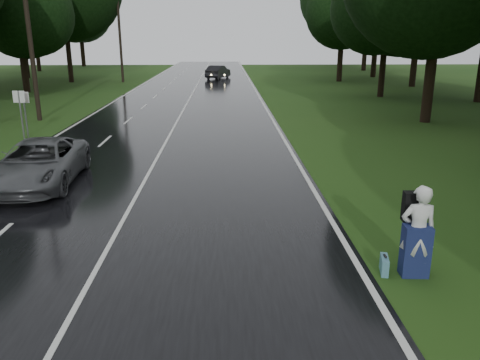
% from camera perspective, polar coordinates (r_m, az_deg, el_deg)
% --- Properties ---
extents(ground, '(160.00, 160.00, 0.00)m').
position_cam_1_polar(ground, '(10.77, -17.34, -11.44)').
color(ground, '#244514').
rests_on(ground, ground).
extents(road, '(12.00, 140.00, 0.04)m').
position_cam_1_polar(road, '(29.69, -7.42, 7.06)').
color(road, black).
rests_on(road, ground).
extents(lane_center, '(0.12, 140.00, 0.01)m').
position_cam_1_polar(lane_center, '(29.68, -7.42, 7.10)').
color(lane_center, silver).
rests_on(lane_center, road).
extents(grey_car, '(2.79, 5.53, 1.50)m').
position_cam_1_polar(grey_car, '(17.79, -22.84, 1.89)').
color(grey_car, '#4F5154').
rests_on(grey_car, road).
extents(far_car, '(3.10, 5.00, 1.56)m').
position_cam_1_polar(far_car, '(59.21, -2.63, 12.74)').
color(far_car, black).
rests_on(far_car, road).
extents(hitchhiker, '(0.77, 0.70, 2.03)m').
position_cam_1_polar(hitchhiker, '(10.83, 20.32, -6.08)').
color(hitchhiker, silver).
rests_on(hitchhiker, ground).
extents(suitcase, '(0.26, 0.54, 0.37)m').
position_cam_1_polar(suitcase, '(11.02, 16.80, -9.66)').
color(suitcase, teal).
rests_on(suitcase, ground).
extents(utility_pole_mid, '(1.80, 0.28, 10.78)m').
position_cam_1_polar(utility_pole_mid, '(32.08, -22.73, 6.58)').
color(utility_pole_mid, black).
rests_on(utility_pole_mid, ground).
extents(utility_pole_far, '(1.80, 0.28, 10.50)m').
position_cam_1_polar(utility_pole_far, '(56.39, -13.75, 11.25)').
color(utility_pole_far, black).
rests_on(utility_pole_far, ground).
extents(road_sign_a, '(0.58, 0.10, 2.40)m').
position_cam_1_polar(road_sign_a, '(26.41, -24.29, 4.46)').
color(road_sign_a, white).
rests_on(road_sign_a, ground).
extents(road_sign_b, '(0.55, 0.10, 2.29)m').
position_cam_1_polar(road_sign_b, '(26.86, -23.90, 4.69)').
color(road_sign_b, white).
rests_on(road_sign_b, ground).
extents(tree_left_e, '(7.75, 7.75, 12.11)m').
position_cam_1_polar(tree_left_e, '(48.96, -24.00, 9.54)').
color(tree_left_e, black).
rests_on(tree_left_e, ground).
extents(tree_left_f, '(11.04, 11.04, 17.25)m').
position_cam_1_polar(tree_left_f, '(58.06, -19.41, 10.94)').
color(tree_left_f, black).
rests_on(tree_left_f, ground).
extents(tree_right_d, '(9.36, 9.36, 14.62)m').
position_cam_1_polar(tree_right_d, '(31.12, 21.15, 6.48)').
color(tree_right_d, black).
rests_on(tree_right_d, ground).
extents(tree_right_e, '(8.25, 8.25, 12.89)m').
position_cam_1_polar(tree_right_e, '(43.16, 16.35, 9.51)').
color(tree_right_e, black).
rests_on(tree_right_e, ground).
extents(tree_right_f, '(8.54, 8.54, 13.34)m').
position_cam_1_polar(tree_right_f, '(57.00, 11.69, 11.44)').
color(tree_right_f, black).
rests_on(tree_right_f, ground).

